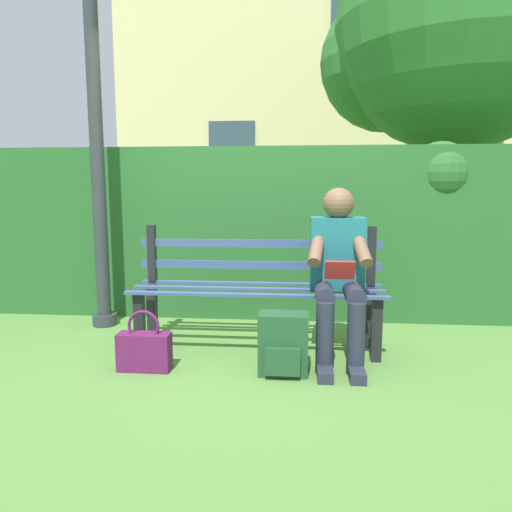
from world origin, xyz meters
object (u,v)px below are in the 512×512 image
(backpack, at_px, (283,344))
(lamp_post, at_px, (95,102))
(tree, at_px, (447,34))
(person_seated, at_px, (338,268))
(handbag, at_px, (144,350))
(park_bench, at_px, (258,289))

(backpack, distance_m, lamp_post, 2.54)
(tree, relative_size, backpack, 11.41)
(person_seated, relative_size, lamp_post, 0.36)
(tree, xyz_separation_m, handbag, (2.76, 3.25, -2.91))
(person_seated, bearing_deg, backpack, 42.08)
(backpack, bearing_deg, person_seated, -137.92)
(backpack, relative_size, lamp_post, 0.12)
(person_seated, height_order, backpack, person_seated)
(park_bench, distance_m, backpack, 0.60)
(person_seated, distance_m, handbag, 1.43)
(person_seated, height_order, lamp_post, lamp_post)
(park_bench, xyz_separation_m, tree, (-2.05, -2.73, 2.59))
(park_bench, xyz_separation_m, handbag, (0.71, 0.52, -0.31))
(person_seated, relative_size, tree, 0.26)
(lamp_post, bearing_deg, park_bench, 161.63)
(person_seated, relative_size, backpack, 2.99)
(person_seated, distance_m, tree, 4.04)
(tree, bearing_deg, park_bench, 53.10)
(person_seated, bearing_deg, tree, -116.97)
(park_bench, distance_m, person_seated, 0.63)
(handbag, bearing_deg, park_bench, -143.66)
(backpack, height_order, lamp_post, lamp_post)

